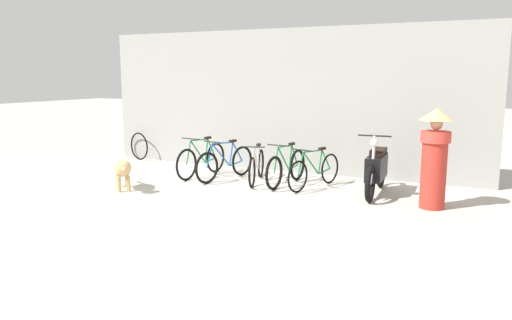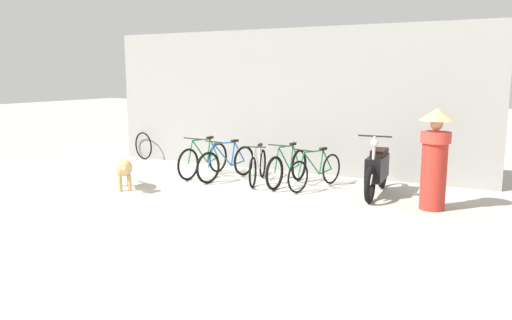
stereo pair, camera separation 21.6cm
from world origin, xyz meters
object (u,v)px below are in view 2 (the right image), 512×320
at_px(motorcycle, 377,170).
at_px(stray_dog, 124,168).
at_px(bicycle_3, 287,168).
at_px(bicycle_0, 204,160).
at_px(bicycle_4, 316,171).
at_px(bicycle_2, 258,166).
at_px(person_in_robes, 435,155).
at_px(spare_tire_left, 143,146).
at_px(bicycle_1, 227,163).

xyz_separation_m(motorcycle, stray_dog, (-4.41, -1.77, -0.05)).
relative_size(bicycle_3, motorcycle, 0.90).
xyz_separation_m(bicycle_0, bicycle_4, (2.58, -0.02, -0.02)).
xyz_separation_m(bicycle_2, bicycle_3, (0.64, 0.04, 0.02)).
height_order(person_in_robes, spare_tire_left, person_in_robes).
distance_m(bicycle_2, person_in_robes, 3.58).
bearing_deg(bicycle_3, bicycle_2, -82.54).
bearing_deg(stray_dog, bicycle_4, 75.04).
relative_size(bicycle_3, spare_tire_left, 2.38).
bearing_deg(motorcycle, stray_dog, -71.37).
relative_size(bicycle_0, bicycle_1, 1.00).
relative_size(bicycle_2, spare_tire_left, 2.24).
bearing_deg(person_in_robes, bicycle_0, -47.73).
relative_size(bicycle_2, person_in_robes, 0.97).
relative_size(bicycle_1, bicycle_4, 1.03).
height_order(bicycle_2, bicycle_3, bicycle_3).
xyz_separation_m(bicycle_0, stray_dog, (-0.63, -1.80, 0.06)).
bearing_deg(bicycle_0, person_in_robes, 87.92).
xyz_separation_m(bicycle_0, motorcycle, (3.78, -0.04, 0.11)).
bearing_deg(stray_dog, bicycle_1, 100.02).
bearing_deg(bicycle_2, stray_dog, -63.94).
xyz_separation_m(bicycle_3, bicycle_4, (0.60, -0.01, -0.01)).
xyz_separation_m(bicycle_2, stray_dog, (-1.98, -1.76, 0.09)).
bearing_deg(bicycle_4, spare_tire_left, -87.10).
distance_m(motorcycle, person_in_robes, 1.28).
distance_m(bicycle_1, bicycle_2, 0.72).
bearing_deg(bicycle_2, bicycle_1, -103.80).
relative_size(bicycle_0, bicycle_2, 1.07).
height_order(bicycle_4, spare_tire_left, bicycle_4).
bearing_deg(bicycle_3, bicycle_1, -83.32).
relative_size(person_in_robes, spare_tire_left, 2.32).
bearing_deg(bicycle_1, person_in_robes, 96.01).
bearing_deg(bicycle_0, stray_dog, -14.22).
relative_size(bicycle_0, spare_tire_left, 2.40).
distance_m(bicycle_1, person_in_robes, 4.28).
bearing_deg(spare_tire_left, bicycle_3, -14.04).
bearing_deg(spare_tire_left, bicycle_2, -16.68).
bearing_deg(bicycle_4, bicycle_2, -73.16).
bearing_deg(motorcycle, bicycle_2, -92.96).
height_order(bicycle_1, bicycle_4, bicycle_1).
height_order(bicycle_2, motorcycle, motorcycle).
bearing_deg(bicycle_1, stray_dog, -22.56).
bearing_deg(person_in_robes, bicycle_4, -55.37).
height_order(bicycle_3, bicycle_4, bicycle_3).
height_order(bicycle_1, bicycle_2, bicycle_1).
distance_m(bicycle_3, spare_tire_left, 4.72).
bearing_deg(stray_dog, bicycle_3, 80.37).
distance_m(bicycle_3, motorcycle, 1.80).
bearing_deg(person_in_robes, stray_dog, -28.20).
bearing_deg(spare_tire_left, person_in_robes, -13.24).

